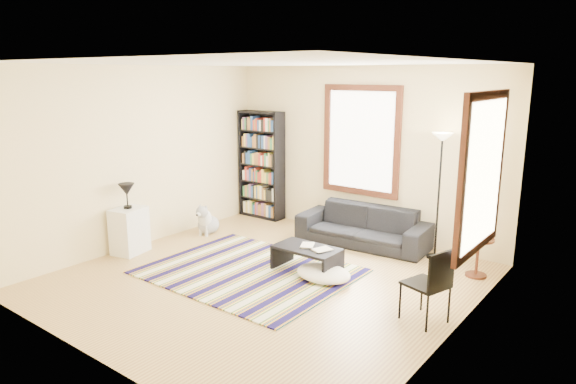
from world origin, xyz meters
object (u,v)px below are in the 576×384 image
Objects in this scene: coffee_table at (307,260)px; folding_chair at (425,284)px; dog at (208,219)px; floor_cushion at (323,273)px; sofa at (363,226)px; white_cabinet at (130,231)px; bookshelf at (261,165)px; side_table at (477,257)px; floor_lamp at (438,197)px.

coffee_table is 1.05× the size of folding_chair.
floor_cushion is at bearing -22.02° from dog.
sofa is 2.97× the size of white_cabinet.
white_cabinet reaches higher than coffee_table.
dog is (-2.34, 0.40, 0.08)m from coffee_table.
coffee_table is at bearing 8.54° from white_cabinet.
side_table is (4.22, -0.51, -0.73)m from bookshelf.
sofa is 3.63m from white_cabinet.
folding_chair is at bearing -4.50° from white_cabinet.
sofa is 2.42× the size of folding_chair.
bookshelf reaches higher than dog.
floor_cushion is at bearing -83.56° from sofa.
floor_cushion is at bearing 4.54° from white_cabinet.
white_cabinet is (-2.60, -0.99, 0.17)m from coffee_table.
coffee_table is at bearing -174.07° from folding_chair.
sofa is 1.12× the size of floor_lamp.
coffee_table is 1.18× the size of floor_cushion.
white_cabinet is (-4.50, -2.26, 0.08)m from side_table.
folding_chair is at bearing -11.51° from coffee_table.
floor_lamp is 3.79m from dog.
folding_chair is (0.67, -1.99, -0.50)m from floor_lamp.
folding_chair reaches higher than floor_cushion.
folding_chair reaches higher than dog.
bookshelf reaches higher than side_table.
bookshelf is at bearing 173.05° from side_table.
side_table is 1.65m from folding_chair.
white_cabinet is at bearing -163.11° from floor_cushion.
floor_lamp is at bearing 63.71° from floor_cushion.
floor_lamp reaches higher than dog.
bookshelf is at bearing 142.42° from coffee_table.
dog is (-4.24, -0.87, -0.01)m from side_table.
white_cabinet is 1.42m from dog.
side_table is 4.33m from dog.
dog is at bearing 67.16° from white_cabinet.
folding_chair is 4.27m from dog.
dog is (-2.68, 0.50, 0.16)m from floor_cushion.
coffee_table is 2.29m from side_table.
folding_chair is (-0.05, -1.64, 0.16)m from side_table.
side_table is at bearing 105.70° from folding_chair.
coffee_table is 2.37m from dog.
coffee_table is 1.29× the size of white_cabinet.
floor_lamp is (3.50, -0.17, -0.07)m from bookshelf.
folding_chair is (1.51, -0.28, 0.33)m from floor_cushion.
side_table reaches higher than floor_cushion.
folding_chair is at bearing -27.38° from bookshelf.
dog is at bearing -173.06° from folding_chair.
side_table is 0.63× the size of folding_chair.
folding_chair reaches higher than coffee_table.
dog is at bearing 170.30° from coffee_table.
coffee_table is 0.48× the size of floor_lamp.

